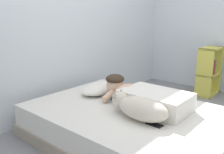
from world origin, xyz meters
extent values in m
plane|color=gray|center=(0.00, 0.00, 0.00)|extent=(12.24, 12.24, 0.00)
cube|color=silver|center=(0.00, 1.43, 1.25)|extent=(4.12, 0.10, 2.50)
cube|color=silver|center=(2.11, 0.19, 1.25)|extent=(0.10, 5.77, 2.50)
cube|color=gray|center=(-0.24, 0.27, 0.06)|extent=(1.39, 1.96, 0.12)
cube|color=silver|center=(-0.24, 0.27, 0.23)|extent=(1.34, 1.90, 0.22)
ellipsoid|color=white|center=(-0.06, 0.81, 0.40)|extent=(0.52, 0.32, 0.11)
cube|color=silver|center=(-0.09, 0.06, 0.43)|extent=(0.42, 0.64, 0.18)
ellipsoid|color=#D8AD8E|center=(-0.09, 0.40, 0.45)|extent=(0.32, 0.20, 0.16)
sphere|color=#D8AD8E|center=(-0.09, 0.56, 0.49)|extent=(0.19, 0.19, 0.19)
ellipsoid|color=#332619|center=(-0.09, 0.56, 0.56)|extent=(0.20, 0.20, 0.10)
cylinder|color=#D8AD8E|center=(-0.19, 0.54, 0.42)|extent=(0.23, 0.07, 0.14)
cylinder|color=#D8AD8E|center=(0.01, 0.54, 0.42)|extent=(0.23, 0.07, 0.14)
ellipsoid|color=beige|center=(-0.37, 0.02, 0.44)|extent=(0.26, 0.48, 0.20)
sphere|color=beige|center=(-0.36, 0.28, 0.46)|extent=(0.15, 0.15, 0.15)
cone|color=#A79F8E|center=(-0.42, 0.30, 0.53)|extent=(0.05, 0.05, 0.05)
cone|color=#A79F8E|center=(-0.32, 0.30, 0.53)|extent=(0.05, 0.05, 0.05)
cylinder|color=teal|center=(-0.12, 0.57, 0.38)|extent=(0.09, 0.09, 0.07)
torus|color=teal|center=(-0.06, 0.57, 0.38)|extent=(0.05, 0.01, 0.05)
cube|color=black|center=(-0.39, -0.11, 0.35)|extent=(0.07, 0.14, 0.01)
cube|color=#D8CC4C|center=(1.55, 0.19, 0.38)|extent=(0.03, 0.24, 0.75)
cube|color=#D8CC4C|center=(1.97, 0.19, 0.38)|extent=(0.03, 0.24, 0.75)
cube|color=#D8CC4C|center=(1.76, 0.19, 0.01)|extent=(0.45, 0.24, 0.03)
cube|color=#D8CC4C|center=(1.76, 0.19, 0.34)|extent=(0.45, 0.24, 0.03)
cube|color=#D8CC4C|center=(1.76, 0.19, 0.73)|extent=(0.45, 0.24, 0.03)
cube|color=#724C8C|center=(1.58, 0.19, 0.46)|extent=(0.04, 0.17, 0.21)
cube|color=#BF723F|center=(1.62, 0.19, 0.45)|extent=(0.03, 0.16, 0.20)
cube|color=#B23833|center=(1.65, 0.19, 0.44)|extent=(0.02, 0.16, 0.18)
cube|color=#B23833|center=(1.69, 0.19, 0.46)|extent=(0.04, 0.20, 0.22)
cube|color=#3F8C59|center=(1.73, 0.19, 0.46)|extent=(0.02, 0.16, 0.22)
cube|color=#724C8C|center=(1.77, 0.19, 0.46)|extent=(0.03, 0.17, 0.21)
cube|color=#3F8C59|center=(1.81, 0.19, 0.42)|extent=(0.03, 0.15, 0.14)
camera|label=1|loc=(-2.03, -1.05, 1.23)|focal=38.87mm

